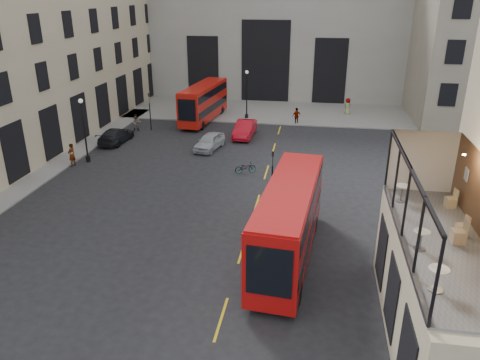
% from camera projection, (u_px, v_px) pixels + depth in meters
% --- Properties ---
extents(ground, '(140.00, 140.00, 0.00)m').
position_uv_depth(ground, '(267.00, 324.00, 20.15)').
color(ground, black).
rests_on(ground, ground).
extents(host_frontage, '(3.00, 11.00, 4.50)m').
position_uv_depth(host_frontage, '(433.00, 295.00, 18.32)').
color(host_frontage, '#C4B593').
rests_on(host_frontage, ground).
extents(cafe_floor, '(3.00, 10.00, 0.10)m').
position_uv_depth(cafe_floor, '(442.00, 244.00, 17.46)').
color(cafe_floor, slate).
rests_on(cafe_floor, host_frontage).
extents(gateway, '(35.00, 10.60, 18.00)m').
position_uv_depth(gateway, '(270.00, 22.00, 61.20)').
color(gateway, '#9E9A93').
rests_on(gateway, ground).
extents(pavement_far, '(40.00, 12.00, 0.12)m').
position_uv_depth(pavement_far, '(252.00, 110.00, 55.74)').
color(pavement_far, slate).
rests_on(pavement_far, ground).
extents(traffic_light_near, '(0.16, 0.20, 3.80)m').
position_uv_depth(traffic_light_near, '(272.00, 171.00, 30.35)').
color(traffic_light_near, black).
rests_on(traffic_light_near, ground).
extents(traffic_light_far, '(0.16, 0.20, 3.80)m').
position_uv_depth(traffic_light_far, '(150.00, 107.00, 47.06)').
color(traffic_light_far, black).
rests_on(traffic_light_far, ground).
extents(street_lamp_a, '(0.36, 0.36, 5.33)m').
position_uv_depth(street_lamp_a, '(85.00, 134.00, 38.24)').
color(street_lamp_a, black).
rests_on(street_lamp_a, ground).
extents(street_lamp_b, '(0.36, 0.36, 5.33)m').
position_uv_depth(street_lamp_b, '(247.00, 98.00, 51.21)').
color(street_lamp_b, black).
rests_on(street_lamp_b, ground).
extents(bus_near, '(3.32, 10.72, 4.21)m').
position_uv_depth(bus_near, '(289.00, 219.00, 24.19)').
color(bus_near, '#A20B0B').
rests_on(bus_near, ground).
extents(bus_far, '(3.28, 10.06, 3.94)m').
position_uv_depth(bus_far, '(204.00, 101.00, 50.53)').
color(bus_far, '#B3140C').
rests_on(bus_far, ground).
extents(car_a, '(2.48, 4.44, 1.43)m').
position_uv_depth(car_a, '(209.00, 142.00, 41.96)').
color(car_a, '#A6ABAF').
rests_on(car_a, ground).
extents(car_b, '(1.83, 4.82, 1.57)m').
position_uv_depth(car_b, '(245.00, 129.00, 45.47)').
color(car_b, '#B50B19').
rests_on(car_b, ground).
extents(car_c, '(2.18, 4.82, 1.37)m').
position_uv_depth(car_c, '(116.00, 135.00, 43.80)').
color(car_c, black).
rests_on(car_c, ground).
extents(bicycle, '(1.75, 1.21, 0.87)m').
position_uv_depth(bicycle, '(245.00, 168.00, 36.62)').
color(bicycle, gray).
rests_on(bicycle, ground).
extents(cyclist, '(0.54, 0.65, 1.53)m').
position_uv_depth(cyclist, '(261.00, 211.00, 28.73)').
color(cyclist, '#CBFF1A').
rests_on(cyclist, ground).
extents(pedestrian_a, '(1.05, 0.93, 1.80)m').
position_uv_depth(pedestrian_a, '(137.00, 123.00, 47.18)').
color(pedestrian_a, gray).
rests_on(pedestrian_a, ground).
extents(pedestrian_b, '(1.33, 1.33, 1.85)m').
position_uv_depth(pedestrian_b, '(190.00, 107.00, 53.31)').
color(pedestrian_b, gray).
rests_on(pedestrian_b, ground).
extents(pedestrian_c, '(1.11, 0.93, 1.78)m').
position_uv_depth(pedestrian_c, '(297.00, 116.00, 49.71)').
color(pedestrian_c, gray).
rests_on(pedestrian_c, ground).
extents(pedestrian_d, '(1.09, 1.09, 1.92)m').
position_uv_depth(pedestrian_d, '(348.00, 107.00, 53.46)').
color(pedestrian_d, gray).
rests_on(pedestrian_d, ground).
extents(pedestrian_e, '(0.61, 0.79, 1.90)m').
position_uv_depth(pedestrian_e, '(72.00, 155.00, 37.83)').
color(pedestrian_e, gray).
rests_on(pedestrian_e, ground).
extents(cafe_table_near, '(0.64, 0.64, 0.80)m').
position_uv_depth(cafe_table_near, '(438.00, 276.00, 14.50)').
color(cafe_table_near, silver).
rests_on(cafe_table_near, cafe_floor).
extents(cafe_table_mid, '(0.59, 0.59, 0.74)m').
position_uv_depth(cafe_table_mid, '(421.00, 237.00, 16.84)').
color(cafe_table_mid, beige).
rests_on(cafe_table_mid, cafe_floor).
extents(cafe_table_far, '(0.61, 0.61, 0.77)m').
position_uv_depth(cafe_table_far, '(402.00, 191.00, 20.69)').
color(cafe_table_far, beige).
rests_on(cafe_table_far, cafe_floor).
extents(cafe_chair_b, '(0.50, 0.50, 0.96)m').
position_uv_depth(cafe_chair_b, '(459.00, 236.00, 17.36)').
color(cafe_chair_b, tan).
rests_on(cafe_chair_b, cafe_floor).
extents(cafe_chair_c, '(0.46, 0.46, 0.76)m').
position_uv_depth(cafe_chair_c, '(462.00, 229.00, 18.00)').
color(cafe_chair_c, tan).
rests_on(cafe_chair_c, cafe_floor).
extents(cafe_chair_d, '(0.48, 0.48, 0.82)m').
position_uv_depth(cafe_chair_d, '(451.00, 202.00, 20.24)').
color(cafe_chair_d, tan).
rests_on(cafe_chair_d, cafe_floor).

